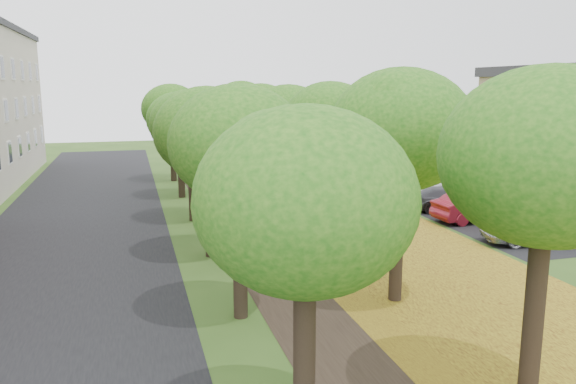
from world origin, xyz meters
TOP-DOWN VIEW (x-y plane):
  - street_asphalt at (-7.50, 15.00)m, footprint 8.00×70.00m
  - footpath at (0.00, 15.00)m, footprint 3.20×70.00m
  - leaf_verge at (5.00, 15.00)m, footprint 7.50×70.00m
  - parking_lot at (13.50, 16.00)m, footprint 9.00×16.00m
  - tree_row_west at (-2.20, 15.00)m, footprint 3.98×33.98m
  - tree_row_east at (2.60, 15.00)m, footprint 3.98×33.98m
  - car_silver at (11.00, 10.06)m, footprint 4.59×2.72m
  - car_red at (11.00, 14.14)m, footprint 4.47×1.75m
  - car_grey at (11.00, 16.35)m, footprint 4.71×3.17m
  - car_white at (11.00, 18.85)m, footprint 4.71×2.51m

SIDE VIEW (x-z plane):
  - street_asphalt at x=-7.50m, z-range 0.00..0.01m
  - parking_lot at x=13.50m, z-range 0.00..0.01m
  - footpath at x=0.00m, z-range 0.00..0.01m
  - leaf_verge at x=5.00m, z-range 0.00..0.01m
  - car_white at x=11.00m, z-range 0.00..1.26m
  - car_grey at x=11.00m, z-range 0.00..1.27m
  - car_red at x=11.00m, z-range 0.00..1.45m
  - car_silver at x=11.00m, z-range 0.00..1.46m
  - tree_row_west at x=-2.20m, z-range 1.54..8.07m
  - tree_row_east at x=2.60m, z-range 1.54..8.07m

